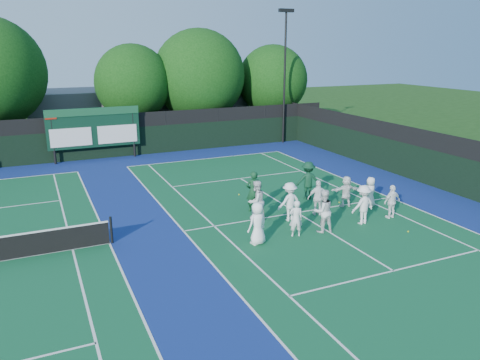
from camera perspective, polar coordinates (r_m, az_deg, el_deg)
name	(u,v)px	position (r m, az deg, el deg)	size (l,w,h in m)	color
ground	(309,220)	(21.08, 8.36, -4.84)	(120.00, 120.00, 0.00)	#173B10
court_apron	(172,233)	(19.62, -8.34, -6.44)	(34.00, 32.00, 0.01)	navy
near_court	(297,213)	(21.87, 6.96, -3.98)	(11.05, 23.85, 0.01)	#10512C
back_fence	(109,138)	(33.42, -15.66, 4.92)	(34.00, 0.08, 3.00)	black
divider_fence_right	(444,165)	(27.11, 23.60, 1.68)	(0.08, 32.00, 3.00)	black
scoreboard	(94,128)	(32.74, -17.40, 6.05)	(6.00, 0.21, 3.55)	black
clubhouse	(141,111)	(41.81, -12.03, 8.18)	(18.00, 6.00, 4.00)	#5E5E63
light_pole_right	(285,62)	(37.06, 5.51, 14.17)	(1.20, 0.30, 10.12)	black
tree_c	(135,84)	(36.96, -12.71, 11.31)	(5.70, 5.70, 7.66)	black
tree_d	(201,78)	(38.37, -4.82, 12.32)	(7.27, 7.27, 8.84)	black
tree_e	(274,82)	(41.09, 4.13, 11.86)	(5.92, 5.92, 7.62)	black
tennis_ball_0	(260,216)	(21.27, 2.48, -4.38)	(0.07, 0.07, 0.07)	#C1CA17
tennis_ball_2	(408,232)	(20.72, 19.82, -5.93)	(0.07, 0.07, 0.07)	#C1CA17
tennis_ball_4	(239,195)	(24.23, -0.12, -1.79)	(0.07, 0.07, 0.07)	#C1CA17
tennis_ball_5	(339,202)	(23.54, 12.02, -2.69)	(0.07, 0.07, 0.07)	#C1CA17
player_front_0	(258,223)	(18.12, 2.15, -5.31)	(0.84, 0.54, 1.71)	white
player_front_1	(296,218)	(19.00, 6.83, -4.68)	(0.56, 0.37, 1.53)	white
player_front_2	(323,211)	(19.57, 10.09, -3.74)	(0.88, 0.69, 1.82)	silver
player_front_3	(363,205)	(20.83, 14.77, -2.93)	(1.12, 0.65, 1.74)	white
player_front_4	(392,202)	(21.91, 18.03, -2.53)	(0.90, 0.38, 1.54)	white
player_back_0	(256,201)	(20.40, 1.99, -2.61)	(0.90, 0.70, 1.86)	silver
player_back_1	(290,202)	(20.64, 6.06, -2.64)	(1.12, 0.65, 1.74)	white
player_back_2	(318,198)	(21.50, 9.51, -2.15)	(0.96, 0.40, 1.64)	white
player_back_3	(346,191)	(22.93, 12.80, -1.35)	(1.40, 0.45, 1.51)	white
player_back_4	(370,192)	(23.11, 15.58, -1.44)	(0.73, 0.47, 1.49)	silver
coach_left	(253,191)	(21.64, 1.62, -1.40)	(0.70, 0.46, 1.93)	#0F3A1E
coach_right	(308,180)	(23.64, 8.29, -0.06)	(1.25, 0.72, 1.93)	#0E3420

